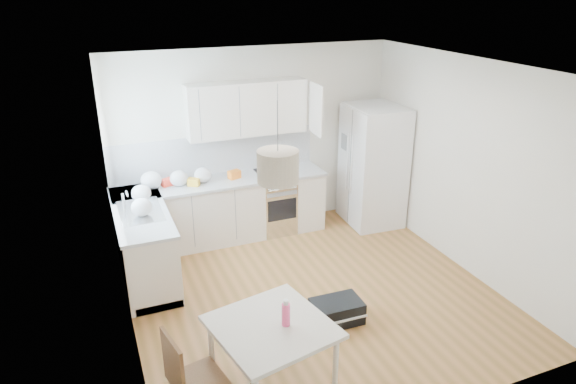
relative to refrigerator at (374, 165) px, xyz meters
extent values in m
plane|color=brown|center=(-1.72, -1.54, -0.92)|extent=(4.20, 4.20, 0.00)
plane|color=white|center=(-1.72, -1.54, 1.78)|extent=(4.20, 4.20, 0.00)
plane|color=silver|center=(-1.72, 0.56, 0.43)|extent=(4.20, 0.00, 4.20)
plane|color=silver|center=(-3.82, -1.54, 0.43)|extent=(0.00, 4.20, 4.20)
plane|color=silver|center=(0.38, -1.54, 0.43)|extent=(0.00, 4.20, 4.20)
cube|color=#BFE0F9|center=(-3.81, -0.39, 0.83)|extent=(0.02, 1.00, 1.00)
cube|color=silver|center=(-2.32, 0.26, -0.48)|extent=(3.00, 0.60, 0.88)
cube|color=silver|center=(-3.52, -0.34, -0.48)|extent=(0.60, 1.80, 0.88)
cube|color=#A9ACAE|center=(-2.32, 0.26, -0.02)|extent=(3.02, 0.64, 0.04)
cube|color=#A9ACAE|center=(-3.52, -0.34, -0.02)|extent=(0.64, 1.82, 0.04)
cube|color=white|center=(-2.32, 0.55, 0.29)|extent=(3.00, 0.01, 0.58)
cube|color=white|center=(-3.82, -0.34, 0.29)|extent=(0.01, 1.80, 0.58)
cube|color=silver|center=(-1.87, 0.40, 0.96)|extent=(1.70, 0.32, 0.75)
cube|color=beige|center=(-2.75, -2.89, -0.18)|extent=(1.13, 1.13, 0.04)
cylinder|color=silver|center=(-2.28, -3.21, -0.56)|extent=(0.05, 0.05, 0.71)
cylinder|color=silver|center=(-3.22, -2.58, -0.56)|extent=(0.05, 0.05, 0.71)
cylinder|color=silver|center=(-2.44, -2.42, -0.56)|extent=(0.05, 0.05, 0.71)
cylinder|color=#F04278|center=(-2.63, -2.94, -0.04)|extent=(0.08, 0.08, 0.25)
cube|color=black|center=(-1.71, -2.15, -0.79)|extent=(0.56, 0.38, 0.25)
cylinder|color=#BCAB90|center=(-2.66, -2.83, 1.26)|extent=(0.35, 0.35, 0.26)
ellipsoid|color=white|center=(-3.28, 0.28, 0.13)|extent=(0.28, 0.24, 0.25)
ellipsoid|color=white|center=(-2.92, 0.26, 0.11)|extent=(0.25, 0.21, 0.22)
ellipsoid|color=white|center=(-2.58, 0.26, 0.11)|extent=(0.24, 0.21, 0.22)
ellipsoid|color=white|center=(-3.46, -0.09, 0.11)|extent=(0.25, 0.21, 0.22)
ellipsoid|color=white|center=(-3.52, -0.54, 0.11)|extent=(0.25, 0.21, 0.22)
cube|color=#D35E12|center=(-2.13, 0.26, 0.06)|extent=(0.19, 0.15, 0.12)
cube|color=gold|center=(-2.73, 0.19, 0.06)|extent=(0.18, 0.16, 0.11)
cube|color=red|center=(-3.07, 0.33, 0.05)|extent=(0.17, 0.14, 0.10)
camera|label=1|loc=(-4.01, -6.35, 2.60)|focal=32.00mm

